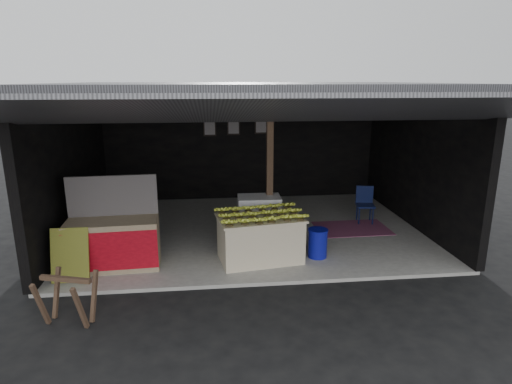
{
  "coord_description": "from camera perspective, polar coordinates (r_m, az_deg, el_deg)",
  "views": [
    {
      "loc": [
        -0.83,
        -5.94,
        3.08
      ],
      "look_at": [
        -0.0,
        1.53,
        1.1
      ],
      "focal_mm": 30.0,
      "sensor_mm": 36.0,
      "label": 1
    }
  ],
  "objects": [
    {
      "name": "ground",
      "position": [
        6.75,
        1.47,
        -12.42
      ],
      "size": [
        80.0,
        80.0,
        0.0
      ],
      "primitive_type": "plane",
      "color": "black",
      "rests_on": "ground"
    },
    {
      "name": "concrete_slab",
      "position": [
        9.02,
        -0.67,
        -5.02
      ],
      "size": [
        7.0,
        5.0,
        0.06
      ],
      "primitive_type": "cube",
      "color": "gray",
      "rests_on": "ground"
    },
    {
      "name": "shophouse",
      "position": [
        8.85,
        -0.91,
        8.39
      ],
      "size": [
        7.4,
        7.29,
        3.02
      ],
      "color": "black",
      "rests_on": "ground"
    },
    {
      "name": "banana_table",
      "position": [
        7.36,
        0.55,
        -6.2
      ],
      "size": [
        1.53,
        1.07,
        0.78
      ],
      "rotation": [
        0.0,
        0.0,
        0.15
      ],
      "color": "beige",
      "rests_on": "concrete_slab"
    },
    {
      "name": "banana_pile",
      "position": [
        7.2,
        0.56,
        -2.75
      ],
      "size": [
        1.4,
        0.97,
        0.15
      ],
      "primitive_type": null,
      "rotation": [
        0.0,
        0.0,
        0.15
      ],
      "color": "yellow",
      "rests_on": "banana_table"
    },
    {
      "name": "white_crate",
      "position": [
        8.18,
        0.43,
        -3.61
      ],
      "size": [
        0.81,
        0.57,
        0.89
      ],
      "rotation": [
        0.0,
        0.0,
        -0.02
      ],
      "color": "white",
      "rests_on": "concrete_slab"
    },
    {
      "name": "neighbor_stall",
      "position": [
        7.44,
        -18.45,
        -6.23
      ],
      "size": [
        1.49,
        0.74,
        1.5
      ],
      "rotation": [
        0.0,
        0.0,
        0.06
      ],
      "color": "#998466",
      "rests_on": "concrete_slab"
    },
    {
      "name": "green_signboard",
      "position": [
        7.2,
        -23.56,
        -7.73
      ],
      "size": [
        0.56,
        0.25,
        0.82
      ],
      "primitive_type": "cube",
      "rotation": [
        -0.25,
        0.0,
        0.0
      ],
      "color": "black",
      "rests_on": "concrete_slab"
    },
    {
      "name": "sawhorse",
      "position": [
        6.12,
        -23.87,
        -12.39
      ],
      "size": [
        0.73,
        0.73,
        0.66
      ],
      "rotation": [
        0.0,
        0.0,
        -0.29
      ],
      "color": "brown",
      "rests_on": "ground"
    },
    {
      "name": "water_barrel",
      "position": [
        7.6,
        8.22,
        -6.87
      ],
      "size": [
        0.33,
        0.33,
        0.48
      ],
      "primitive_type": "cylinder",
      "color": "#0C1087",
      "rests_on": "concrete_slab"
    },
    {
      "name": "plastic_chair",
      "position": [
        9.59,
        14.31,
        -1.22
      ],
      "size": [
        0.43,
        0.43,
        0.79
      ],
      "rotation": [
        0.0,
        0.0,
        -0.17
      ],
      "color": "#0A133C",
      "rests_on": "concrete_slab"
    },
    {
      "name": "magenta_rug",
      "position": [
        9.21,
        12.66,
        -4.73
      ],
      "size": [
        1.52,
        1.03,
        0.01
      ],
      "primitive_type": "cube",
      "rotation": [
        0.0,
        0.0,
        0.02
      ],
      "color": "#6F1855",
      "rests_on": "concrete_slab"
    },
    {
      "name": "picture_frames",
      "position": [
        10.92,
        -2.83,
        8.69
      ],
      "size": [
        1.62,
        0.04,
        0.46
      ],
      "color": "black",
      "rests_on": "shophouse"
    }
  ]
}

